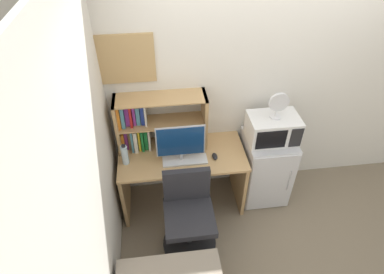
{
  "coord_description": "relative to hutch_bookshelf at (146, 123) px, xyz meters",
  "views": [
    {
      "loc": [
        -1.1,
        -2.75,
        3.03
      ],
      "look_at": [
        -0.8,
        -0.34,
        1.0
      ],
      "focal_mm": 30.36,
      "sensor_mm": 36.0,
      "label": 1
    }
  ],
  "objects": [
    {
      "name": "wall_back",
      "position": [
        1.63,
        0.14,
        0.25
      ],
      "size": [
        6.4,
        0.04,
        2.6
      ],
      "primitive_type": "cube",
      "color": "silver",
      "rests_on": "ground_plane"
    },
    {
      "name": "wall_left",
      "position": [
        -0.39,
        -1.48,
        0.25
      ],
      "size": [
        0.04,
        4.4,
        2.6
      ],
      "primitive_type": "cube",
      "color": "silver",
      "rests_on": "ground_plane"
    },
    {
      "name": "desk",
      "position": [
        0.34,
        -0.19,
        -0.53
      ],
      "size": [
        1.31,
        0.62,
        0.75
      ],
      "color": "tan",
      "rests_on": "ground_plane"
    },
    {
      "name": "hutch_bookshelf",
      "position": [
        0.0,
        0.0,
        0.0
      ],
      "size": [
        0.9,
        0.27,
        0.6
      ],
      "color": "tan",
      "rests_on": "desk"
    },
    {
      "name": "monitor",
      "position": [
        0.32,
        -0.27,
        -0.07
      ],
      "size": [
        0.48,
        0.17,
        0.42
      ],
      "color": "#B7B7BC",
      "rests_on": "desk"
    },
    {
      "name": "keyboard",
      "position": [
        0.36,
        -0.29,
        -0.29
      ],
      "size": [
        0.45,
        0.15,
        0.02
      ],
      "primitive_type": "cube",
      "color": "silver",
      "rests_on": "desk"
    },
    {
      "name": "computer_mouse",
      "position": [
        0.66,
        -0.28,
        -0.29
      ],
      "size": [
        0.05,
        0.1,
        0.03
      ],
      "primitive_type": "ellipsoid",
      "color": "black",
      "rests_on": "desk"
    },
    {
      "name": "water_bottle",
      "position": [
        -0.23,
        -0.24,
        -0.19
      ],
      "size": [
        0.07,
        0.07,
        0.24
      ],
      "color": "silver",
      "rests_on": "desk"
    },
    {
      "name": "mini_fridge",
      "position": [
        1.28,
        -0.16,
        -0.63
      ],
      "size": [
        0.51,
        0.54,
        0.83
      ],
      "color": "silver",
      "rests_on": "ground_plane"
    },
    {
      "name": "microwave",
      "position": [
        1.28,
        -0.16,
        -0.08
      ],
      "size": [
        0.51,
        0.35,
        0.28
      ],
      "color": "silver",
      "rests_on": "mini_fridge"
    },
    {
      "name": "desk_fan",
      "position": [
        1.28,
        -0.16,
        0.23
      ],
      "size": [
        0.2,
        0.11,
        0.29
      ],
      "color": "silver",
      "rests_on": "microwave"
    },
    {
      "name": "desk_chair",
      "position": [
        0.34,
        -0.7,
        -0.67
      ],
      "size": [
        0.55,
        0.55,
        0.87
      ],
      "color": "black",
      "rests_on": "ground_plane"
    },
    {
      "name": "wall_corkboard",
      "position": [
        -0.14,
        0.11,
        0.64
      ],
      "size": [
        0.55,
        0.02,
        0.47
      ],
      "primitive_type": "cube",
      "color": "tan"
    }
  ]
}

